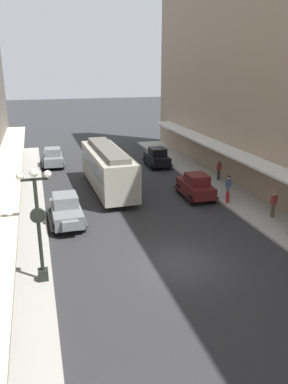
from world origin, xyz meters
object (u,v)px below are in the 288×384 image
(parked_car_3, at_px, (196,185))
(pedestrian_3, at_px, (228,187))
(parked_car_1, at_px, (53,157))
(parked_car_2, at_px, (157,157))
(pedestrian_1, at_px, (273,204))
(pedestrian_0, at_px, (14,169))
(pedestrian_2, at_px, (219,170))
(streetcar, at_px, (108,167))
(lamp_post_with_clock, at_px, (38,221))
(fire_hydrant, at_px, (228,197))
(parked_car_0, at_px, (66,210))

(parked_car_3, relative_size, pedestrian_3, 2.57)
(parked_car_1, xyz_separation_m, parked_car_2, (9.64, -2.67, 0.00))
(parked_car_3, bearing_deg, pedestrian_1, -59.49)
(pedestrian_0, relative_size, pedestrian_2, 1.02)
(streetcar, xyz_separation_m, pedestrian_2, (9.37, -0.09, -0.91))
(lamp_post_with_clock, distance_m, pedestrian_2, 19.16)
(parked_car_3, bearing_deg, parked_car_2, 89.48)
(fire_hydrant, xyz_separation_m, pedestrian_0, (-14.57, 10.26, 0.45))
(streetcar, xyz_separation_m, lamp_post_with_clock, (-5.31, -12.25, 1.08))
(parked_car_3, distance_m, pedestrian_2, 4.81)
(lamp_post_with_clock, distance_m, pedestrian_1, 14.83)
(parked_car_2, distance_m, pedestrian_1, 15.02)
(pedestrian_1, bearing_deg, pedestrian_2, 86.95)
(parked_car_0, bearing_deg, parked_car_3, 14.11)
(parked_car_1, relative_size, parked_car_2, 1.00)
(parked_car_0, distance_m, streetcar, 6.93)
(parked_car_3, distance_m, streetcar, 6.83)
(parked_car_1, relative_size, streetcar, 0.44)
(parked_car_2, height_order, fire_hydrant, parked_car_2)
(streetcar, distance_m, pedestrian_2, 9.41)
(pedestrian_0, height_order, pedestrian_2, pedestrian_0)
(parked_car_1, bearing_deg, pedestrian_3, -49.08)
(pedestrian_0, bearing_deg, parked_car_2, 5.58)
(pedestrian_3, bearing_deg, parked_car_2, 100.30)
(lamp_post_with_clock, bearing_deg, fire_hydrant, 28.36)
(parked_car_1, xyz_separation_m, parked_car_3, (9.55, -12.21, 0.00))
(fire_hydrant, xyz_separation_m, pedestrian_3, (0.45, 0.85, 0.45))
(parked_car_1, xyz_separation_m, pedestrian_2, (13.06, -8.93, 0.05))
(pedestrian_3, bearing_deg, fire_hydrant, -117.75)
(pedestrian_2, bearing_deg, streetcar, 179.46)
(parked_car_0, bearing_deg, pedestrian_2, 23.52)
(parked_car_0, distance_m, lamp_post_with_clock, 6.97)
(parked_car_3, distance_m, lamp_post_with_clock, 14.41)
(parked_car_1, bearing_deg, parked_car_3, -51.97)
(lamp_post_with_clock, height_order, pedestrian_3, lamp_post_with_clock)
(lamp_post_with_clock, height_order, pedestrian_2, lamp_post_with_clock)
(lamp_post_with_clock, bearing_deg, parked_car_0, 76.11)
(pedestrian_1, xyz_separation_m, pedestrian_2, (0.45, 8.47, 0.00))
(parked_car_1, bearing_deg, pedestrian_0, -131.04)
(parked_car_0, xyz_separation_m, fire_hydrant, (11.15, 0.41, -0.38))
(pedestrian_0, bearing_deg, streetcar, -34.44)
(pedestrian_1, distance_m, pedestrian_2, 8.48)
(parked_car_1, bearing_deg, pedestrian_2, -34.36)
(lamp_post_with_clock, relative_size, pedestrian_2, 3.15)
(pedestrian_2, bearing_deg, fire_hydrant, -110.01)
(parked_car_3, relative_size, fire_hydrant, 5.23)
(parked_car_2, height_order, streetcar, streetcar)
(parked_car_1, distance_m, parked_car_2, 10.00)
(parked_car_1, xyz_separation_m, pedestrian_3, (11.58, -13.36, 0.07))
(parked_car_3, xyz_separation_m, pedestrian_3, (2.03, -1.15, 0.07))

